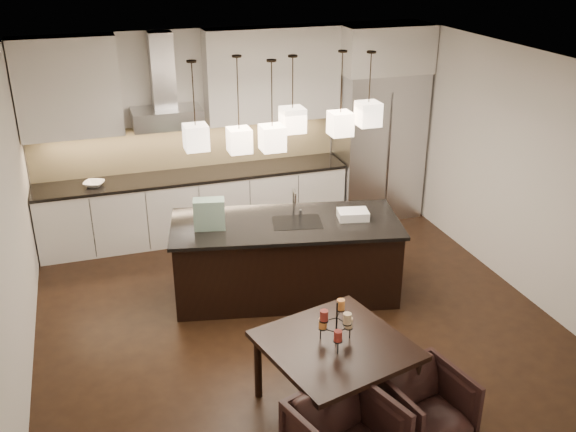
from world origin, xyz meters
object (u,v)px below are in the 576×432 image
object	(u,v)px
refrigerator	(378,145)
armchair_right	(425,407)
island_body	(286,260)
dining_table	(335,376)

from	to	relation	value
refrigerator	armchair_right	size ratio (longest dim) A/B	3.18
armchair_right	refrigerator	bearing A→B (deg)	58.85
island_body	dining_table	bearing A→B (deg)	-83.79
island_body	dining_table	xyz separation A→B (m)	(-0.20, -2.05, -0.10)
refrigerator	armchair_right	world-z (taller)	refrigerator
refrigerator	armchair_right	xyz separation A→B (m)	(-1.64, -4.48, -0.77)
dining_table	island_body	bearing A→B (deg)	70.28
refrigerator	island_body	xyz separation A→B (m)	(-2.02, -1.86, -0.63)
refrigerator	dining_table	distance (m)	4.56
refrigerator	armchair_right	bearing A→B (deg)	-110.09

